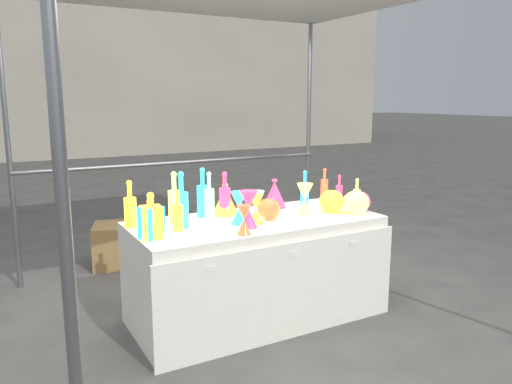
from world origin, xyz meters
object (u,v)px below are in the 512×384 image
hourglass_0 (244,220)px  globe_0 (332,203)px  bottle_0 (130,204)px  decanter_0 (151,215)px  cardboard_box_closed (125,245)px  display_table (257,269)px

hourglass_0 → globe_0: bearing=15.1°
hourglass_0 → globe_0: (0.88, 0.24, -0.02)m
bottle_0 → decanter_0: (0.04, -0.35, -0.01)m
decanter_0 → cardboard_box_closed: bearing=88.7°
decanter_0 → globe_0: (1.43, 0.04, -0.07)m
bottle_0 → decanter_0: bearing=-83.7°
cardboard_box_closed → globe_0: globe_0 is taller
decanter_0 → hourglass_0: (0.55, -0.20, -0.05)m
cardboard_box_closed → decanter_0: (-0.26, -1.77, 0.69)m
bottle_0 → globe_0: size_ratio=1.69×
display_table → cardboard_box_closed: display_table is taller
hourglass_0 → globe_0: hourglass_0 is taller
cardboard_box_closed → bottle_0: (-0.30, -1.42, 0.70)m
bottle_0 → hourglass_0: (0.58, -0.54, -0.07)m
cardboard_box_closed → bottle_0: 1.62m
decanter_0 → hourglass_0: size_ratio=1.54×
display_table → hourglass_0: hourglass_0 is taller
bottle_0 → decanter_0: bottle_0 is taller
display_table → globe_0: (0.61, -0.08, 0.45)m
display_table → hourglass_0: (-0.27, -0.31, 0.47)m
cardboard_box_closed → decanter_0: bearing=-80.1°
cardboard_box_closed → decanter_0: decanter_0 is taller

